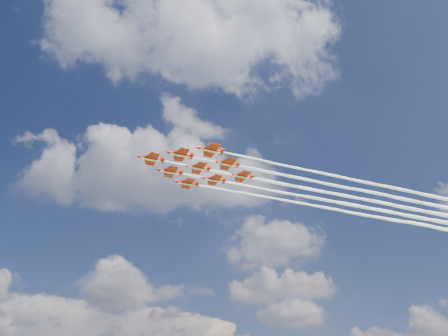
{
  "coord_description": "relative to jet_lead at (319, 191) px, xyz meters",
  "views": [
    {
      "loc": [
        1.23,
        -145.59,
        6.9
      ],
      "look_at": [
        3.91,
        -1.48,
        87.54
      ],
      "focal_mm": 35.0,
      "sensor_mm": 36.0,
      "label": 1
    }
  ],
  "objects": [
    {
      "name": "jet_row3_centre",
      "position": [
        16.67,
        6.31,
        0.0
      ],
      "size": [
        139.5,
        56.04,
        2.74
      ],
      "rotation": [
        0.0,
        0.0,
        0.36
      ],
      "color": "red"
    },
    {
      "name": "jet_row4_port",
      "position": [
        27.4,
        3.11,
        0.0
      ],
      "size": [
        139.5,
        56.04,
        2.74
      ],
      "rotation": [
        0.0,
        0.0,
        0.36
      ],
      "color": "red"
    },
    {
      "name": "jet_lead",
      "position": [
        0.0,
        0.0,
        0.0
      ],
      "size": [
        139.5,
        56.04,
        2.74
      ],
      "rotation": [
        0.0,
        0.0,
        0.36
      ],
      "color": "red"
    },
    {
      "name": "jet_row2_starb",
      "position": [
        5.93,
        9.5,
        0.0
      ],
      "size": [
        139.5,
        56.04,
        2.74
      ],
      "rotation": [
        0.0,
        0.0,
        0.36
      ],
      "color": "red"
    },
    {
      "name": "jet_row3_starb",
      "position": [
        11.86,
        19.0,
        0.0
      ],
      "size": [
        139.5,
        56.04,
        2.74
      ],
      "rotation": [
        0.0,
        0.0,
        0.36
      ],
      "color": "red"
    },
    {
      "name": "jet_row4_starb",
      "position": [
        22.6,
        15.81,
        0.0
      ],
      "size": [
        139.5,
        56.04,
        2.74
      ],
      "rotation": [
        0.0,
        0.0,
        0.36
      ],
      "color": "red"
    },
    {
      "name": "jet_tail",
      "position": [
        33.33,
        12.61,
        0.0
      ],
      "size": [
        139.5,
        56.04,
        2.74
      ],
      "rotation": [
        0.0,
        0.0,
        0.36
      ],
      "color": "red"
    },
    {
      "name": "jet_row2_port",
      "position": [
        10.73,
        -3.19,
        0.0
      ],
      "size": [
        139.5,
        56.04,
        2.74
      ],
      "rotation": [
        0.0,
        0.0,
        0.36
      ],
      "color": "red"
    },
    {
      "name": "jet_row3_port",
      "position": [
        21.47,
        -6.38,
        0.0
      ],
      "size": [
        139.5,
        56.04,
        2.74
      ],
      "rotation": [
        0.0,
        0.0,
        0.36
      ],
      "color": "red"
    }
  ]
}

